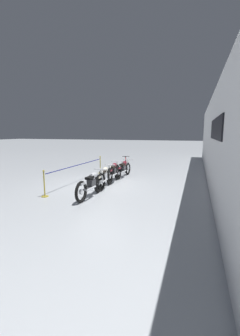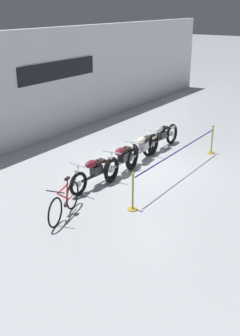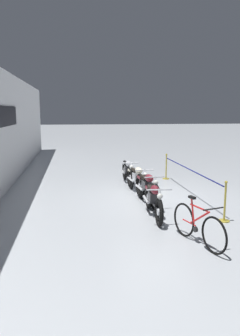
# 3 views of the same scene
# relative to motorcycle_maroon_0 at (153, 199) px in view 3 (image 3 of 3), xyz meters

# --- Properties ---
(ground_plane) EXTENTS (120.00, 120.00, 0.00)m
(ground_plane) POSITION_rel_motorcycle_maroon_0_xyz_m (2.01, -0.61, -0.47)
(ground_plane) COLOR #B2B7BC
(motorcycle_maroon_0) EXTENTS (2.18, 0.62, 0.93)m
(motorcycle_maroon_0) POSITION_rel_motorcycle_maroon_0_xyz_m (0.00, 0.00, 0.00)
(motorcycle_maroon_0) COLOR black
(motorcycle_maroon_0) RESTS_ON ground
(motorcycle_maroon_1) EXTENTS (2.19, 0.62, 0.97)m
(motorcycle_maroon_1) POSITION_rel_motorcycle_maroon_0_xyz_m (1.27, -0.12, 0.01)
(motorcycle_maroon_1) COLOR black
(motorcycle_maroon_1) RESTS_ON ground
(motorcycle_cream_2) EXTENTS (2.44, 0.63, 0.96)m
(motorcycle_cream_2) POSITION_rel_motorcycle_maroon_0_xyz_m (2.61, -0.07, -0.00)
(motorcycle_cream_2) COLOR black
(motorcycle_cream_2) RESTS_ON ground
(motorcycle_silver_3) EXTENTS (2.47, 0.62, 0.97)m
(motorcycle_silver_3) POSITION_rel_motorcycle_maroon_0_xyz_m (4.04, 0.02, 0.02)
(motorcycle_silver_3) COLOR black
(motorcycle_silver_3) RESTS_ON ground
(bicycle) EXTENTS (1.72, 0.62, 0.98)m
(bicycle) POSITION_rel_motorcycle_maroon_0_xyz_m (-1.93, -0.48, -0.07)
(bicycle) COLOR black
(bicycle) RESTS_ON ground
(stanchion_far_left) EXTENTS (5.37, 0.28, 1.05)m
(stanchion_far_left) POSITION_rel_motorcycle_maroon_0_xyz_m (0.90, -1.69, 0.19)
(stanchion_far_left) COLOR gold
(stanchion_far_left) RESTS_ON ground
(stanchion_mid_left) EXTENTS (0.28, 0.28, 1.05)m
(stanchion_mid_left) POSITION_rel_motorcycle_maroon_0_xyz_m (4.70, -1.69, -0.11)
(stanchion_mid_left) COLOR gold
(stanchion_mid_left) RESTS_ON ground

